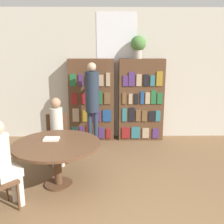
% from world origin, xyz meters
% --- Properties ---
extents(wall_back, '(6.40, 0.07, 3.00)m').
position_xyz_m(wall_back, '(0.00, 3.96, 1.51)').
color(wall_back, beige).
rests_on(wall_back, ground_plane).
extents(bookshelf_left, '(1.03, 0.34, 1.89)m').
position_xyz_m(bookshelf_left, '(-0.58, 3.77, 0.94)').
color(bookshelf_left, brown).
rests_on(bookshelf_left, ground_plane).
extents(bookshelf_right, '(1.03, 0.34, 1.89)m').
position_xyz_m(bookshelf_right, '(0.58, 3.77, 0.94)').
color(bookshelf_right, brown).
rests_on(bookshelf_right, ground_plane).
extents(flower_vase, '(0.34, 0.34, 0.50)m').
position_xyz_m(flower_vase, '(0.48, 3.77, 2.19)').
color(flower_vase, '#B7AD9E').
rests_on(flower_vase, bookshelf_right).
extents(reading_table, '(1.35, 1.35, 0.70)m').
position_xyz_m(reading_table, '(-0.98, 1.58, 0.61)').
color(reading_table, brown).
rests_on(reading_table, ground_plane).
extents(chair_left_side, '(0.47, 0.47, 0.89)m').
position_xyz_m(chair_left_side, '(-1.17, 2.57, 0.50)').
color(chair_left_side, brown).
rests_on(chair_left_side, ground_plane).
extents(seated_reader_left, '(0.29, 0.37, 1.25)m').
position_xyz_m(seated_reader_left, '(-1.13, 2.39, 0.70)').
color(seated_reader_left, beige).
rests_on(seated_reader_left, ground_plane).
extents(seated_reader_right, '(0.40, 0.41, 1.24)m').
position_xyz_m(seated_reader_right, '(-1.55, 0.97, 0.70)').
color(seated_reader_right, silver).
rests_on(seated_reader_right, ground_plane).
extents(librarian_standing, '(0.29, 0.56, 1.83)m').
position_xyz_m(librarian_standing, '(-0.53, 3.27, 1.12)').
color(librarian_standing, '#232D3D').
rests_on(librarian_standing, ground_plane).
extents(open_book_on_table, '(0.24, 0.18, 0.03)m').
position_xyz_m(open_book_on_table, '(-1.09, 1.73, 0.72)').
color(open_book_on_table, silver).
rests_on(open_book_on_table, reading_table).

